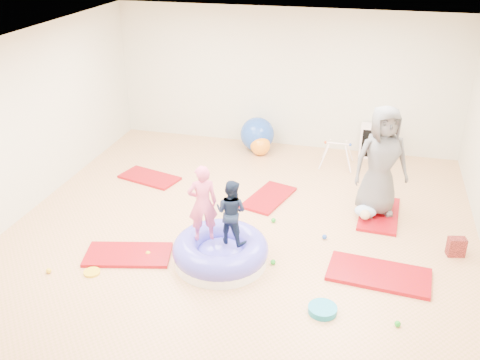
# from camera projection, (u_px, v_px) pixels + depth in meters

# --- Properties ---
(room) EXTENTS (7.01, 8.01, 2.81)m
(room) POSITION_uv_depth(u_px,v_px,m) (235.00, 156.00, 7.23)
(room) COLOR tan
(room) RESTS_ON ground
(gym_mat_front_left) EXTENTS (1.30, 0.85, 0.05)m
(gym_mat_front_left) POSITION_uv_depth(u_px,v_px,m) (128.00, 255.00, 7.55)
(gym_mat_front_left) COLOR #9F0F00
(gym_mat_front_left) RESTS_ON ground
(gym_mat_mid_left) EXTENTS (1.18, 0.80, 0.04)m
(gym_mat_mid_left) POSITION_uv_depth(u_px,v_px,m) (150.00, 178.00, 9.80)
(gym_mat_mid_left) COLOR #9F0F00
(gym_mat_mid_left) RESTS_ON ground
(gym_mat_center_back) EXTENTS (0.83, 1.20, 0.05)m
(gym_mat_center_back) POSITION_uv_depth(u_px,v_px,m) (269.00, 198.00, 9.10)
(gym_mat_center_back) COLOR #9F0F00
(gym_mat_center_back) RESTS_ON ground
(gym_mat_right) EXTENTS (1.39, 0.78, 0.06)m
(gym_mat_right) POSITION_uv_depth(u_px,v_px,m) (379.00, 275.00, 7.12)
(gym_mat_right) COLOR #9F0F00
(gym_mat_right) RESTS_ON ground
(gym_mat_rear_right) EXTENTS (0.66, 1.23, 0.05)m
(gym_mat_rear_right) POSITION_uv_depth(u_px,v_px,m) (379.00, 214.00, 8.59)
(gym_mat_rear_right) COLOR #9F0F00
(gym_mat_rear_right) RESTS_ON ground
(inflatable_cushion) EXTENTS (1.33, 1.33, 0.42)m
(inflatable_cushion) POSITION_uv_depth(u_px,v_px,m) (221.00, 252.00, 7.37)
(inflatable_cushion) COLOR white
(inflatable_cushion) RESTS_ON ground
(child_pink) EXTENTS (0.47, 0.41, 1.10)m
(child_pink) POSITION_uv_depth(u_px,v_px,m) (202.00, 200.00, 7.10)
(child_pink) COLOR #E5557D
(child_pink) RESTS_ON inflatable_cushion
(child_navy) EXTENTS (0.51, 0.43, 0.92)m
(child_navy) POSITION_uv_depth(u_px,v_px,m) (231.00, 209.00, 7.07)
(child_navy) COLOR #121D33
(child_navy) RESTS_ON inflatable_cushion
(adult_caregiver) EXTENTS (1.01, 0.84, 1.77)m
(adult_caregiver) POSITION_uv_depth(u_px,v_px,m) (381.00, 161.00, 8.23)
(adult_caregiver) COLOR #555555
(adult_caregiver) RESTS_ON gym_mat_rear_right
(infant) EXTENTS (0.34, 0.35, 0.20)m
(infant) POSITION_uv_depth(u_px,v_px,m) (365.00, 212.00, 8.39)
(infant) COLOR #ABCAF0
(infant) RESTS_ON gym_mat_rear_right
(ball_pit_balls) EXTENTS (4.62, 3.54, 0.07)m
(ball_pit_balls) POSITION_uv_depth(u_px,v_px,m) (259.00, 240.00, 7.87)
(ball_pit_balls) COLOR green
(ball_pit_balls) RESTS_ON ground
(exercise_ball_blue) EXTENTS (0.69, 0.69, 0.69)m
(exercise_ball_blue) POSITION_uv_depth(u_px,v_px,m) (257.00, 134.00, 10.88)
(exercise_ball_blue) COLOR #1F46A3
(exercise_ball_blue) RESTS_ON ground
(exercise_ball_orange) EXTENTS (0.40, 0.40, 0.40)m
(exercise_ball_orange) POSITION_uv_depth(u_px,v_px,m) (260.00, 145.00, 10.72)
(exercise_ball_orange) COLOR orange
(exercise_ball_orange) RESTS_ON ground
(infant_play_gym) EXTENTS (0.63, 0.60, 0.48)m
(infant_play_gym) POSITION_uv_depth(u_px,v_px,m) (337.00, 151.00, 10.17)
(infant_play_gym) COLOR white
(infant_play_gym) RESTS_ON ground
(cube_shelf) EXTENTS (0.65, 0.32, 0.65)m
(cube_shelf) POSITION_uv_depth(u_px,v_px,m) (377.00, 141.00, 10.58)
(cube_shelf) COLOR white
(cube_shelf) RESTS_ON ground
(balance_disc) EXTENTS (0.35, 0.35, 0.08)m
(balance_disc) POSITION_uv_depth(u_px,v_px,m) (323.00, 310.00, 6.47)
(balance_disc) COLOR #117B9C
(balance_disc) RESTS_ON ground
(backpack) EXTENTS (0.27, 0.20, 0.28)m
(backpack) POSITION_uv_depth(u_px,v_px,m) (456.00, 247.00, 7.52)
(backpack) COLOR #BC312B
(backpack) RESTS_ON ground
(yellow_toy) EXTENTS (0.22, 0.22, 0.03)m
(yellow_toy) POSITION_uv_depth(u_px,v_px,m) (92.00, 272.00, 7.18)
(yellow_toy) COLOR gold
(yellow_toy) RESTS_ON ground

